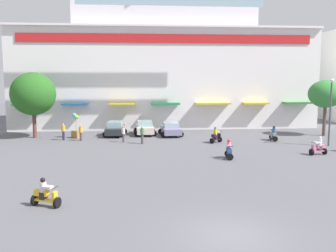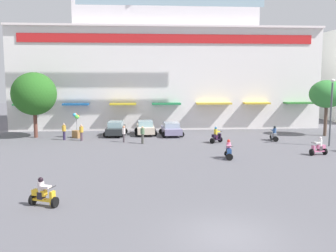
{
  "view_description": "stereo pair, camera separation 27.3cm",
  "coord_description": "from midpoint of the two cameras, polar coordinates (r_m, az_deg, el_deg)",
  "views": [
    {
      "loc": [
        -3.75,
        -14.25,
        6.33
      ],
      "look_at": [
        -0.95,
        17.99,
        2.06
      ],
      "focal_mm": 40.84,
      "sensor_mm": 36.0,
      "label": 1
    },
    {
      "loc": [
        -3.48,
        -14.27,
        6.33
      ],
      "look_at": [
        -0.95,
        17.99,
        2.06
      ],
      "focal_mm": 40.84,
      "sensor_mm": 36.0,
      "label": 2
    }
  ],
  "objects": [
    {
      "name": "ground_plane",
      "position": [
        28.22,
        2.54,
        -5.45
      ],
      "size": [
        128.0,
        128.0,
        0.0
      ],
      "primitive_type": "plane",
      "color": "#59585F"
    },
    {
      "name": "colonial_building",
      "position": [
        50.15,
        -0.83,
        11.27
      ],
      "size": [
        36.58,
        15.56,
        22.43
      ],
      "color": "white",
      "rests_on": "ground"
    },
    {
      "name": "plaza_tree_0",
      "position": [
        41.22,
        -19.66,
        4.53
      ],
      "size": [
        4.51,
        4.64,
        6.69
      ],
      "color": "brown",
      "rests_on": "ground"
    },
    {
      "name": "plaza_tree_1",
      "position": [
        43.42,
        22.32,
        4.42
      ],
      "size": [
        3.65,
        3.31,
        5.89
      ],
      "color": "brown",
      "rests_on": "ground"
    },
    {
      "name": "parked_car_0",
      "position": [
        40.93,
        -8.1,
        -0.38
      ],
      "size": [
        2.47,
        4.12,
        1.52
      ],
      "color": "#25292B",
      "rests_on": "ground"
    },
    {
      "name": "parked_car_1",
      "position": [
        41.29,
        -3.67,
        -0.26
      ],
      "size": [
        2.44,
        4.0,
        1.5
      ],
      "color": "beige",
      "rests_on": "ground"
    },
    {
      "name": "parked_car_2",
      "position": [
        40.52,
        0.2,
        -0.45
      ],
      "size": [
        2.54,
        3.93,
        1.4
      ],
      "color": "gray",
      "rests_on": "ground"
    },
    {
      "name": "scooter_rider_0",
      "position": [
        19.81,
        -18.25,
        -9.71
      ],
      "size": [
        1.51,
        1.02,
        1.44
      ],
      "color": "black",
      "rests_on": "ground"
    },
    {
      "name": "scooter_rider_1",
      "position": [
        36.47,
        6.95,
        -1.51
      ],
      "size": [
        1.34,
        1.23,
        1.55
      ],
      "color": "black",
      "rests_on": "ground"
    },
    {
      "name": "scooter_rider_2",
      "position": [
        29.69,
        8.82,
        -3.66
      ],
      "size": [
        0.67,
        1.41,
        1.49
      ],
      "color": "black",
      "rests_on": "ground"
    },
    {
      "name": "scooter_rider_3",
      "position": [
        38.83,
        15.29,
        -1.24
      ],
      "size": [
        0.66,
        1.5,
        1.48
      ],
      "color": "black",
      "rests_on": "ground"
    },
    {
      "name": "scooter_rider_5",
      "position": [
        32.99,
        21.34,
        -2.98
      ],
      "size": [
        1.46,
        0.79,
        1.5
      ],
      "color": "black",
      "rests_on": "ground"
    },
    {
      "name": "pedestrian_0",
      "position": [
        35.76,
        -4.09,
        -1.17
      ],
      "size": [
        0.47,
        0.47,
        1.66
      ],
      "color": "#464742",
      "rests_on": "ground"
    },
    {
      "name": "pedestrian_1",
      "position": [
        39.13,
        -15.54,
        -0.69
      ],
      "size": [
        0.53,
        0.53,
        1.65
      ],
      "color": "#2B2245",
      "rests_on": "ground"
    },
    {
      "name": "pedestrian_2",
      "position": [
        38.32,
        -13.08,
        -0.84
      ],
      "size": [
        0.49,
        0.49,
        1.59
      ],
      "color": "#55414D",
      "rests_on": "ground"
    },
    {
      "name": "pedestrian_3",
      "position": [
        36.71,
        -6.89,
        -0.99
      ],
      "size": [
        0.43,
        0.43,
        1.61
      ],
      "color": "#4D444A",
      "rests_on": "ground"
    },
    {
      "name": "streetlamp_near",
      "position": [
        37.19,
        22.9,
        2.69
      ],
      "size": [
        0.4,
        0.4,
        6.05
      ],
      "color": "#474C51",
      "rests_on": "ground"
    },
    {
      "name": "balloon_vendor_cart",
      "position": [
        40.12,
        -13.75,
        -0.29
      ],
      "size": [
        1.07,
        1.05,
        2.57
      ],
      "color": "#9C7042",
      "rests_on": "ground"
    }
  ]
}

